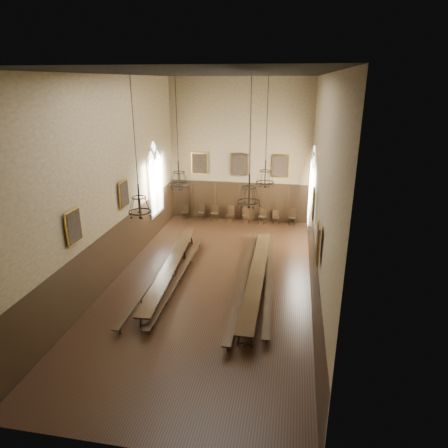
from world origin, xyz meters
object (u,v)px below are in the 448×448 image
(table_left, at_px, (171,271))
(chandelier_back_left, at_px, (179,178))
(bench_left_outer, at_px, (158,274))
(chair_5, at_px, (262,219))
(bench_left_inner, at_px, (180,277))
(chair_3, at_px, (230,217))
(chair_6, at_px, (276,220))
(chandelier_front_right, at_px, (249,193))
(bench_right_outer, at_px, (269,280))
(chandelier_front_left, at_px, (139,203))
(chair_1, at_px, (201,215))
(table_right, at_px, (257,279))
(chandelier_back_right, at_px, (265,175))
(chair_2, at_px, (215,216))
(chair_4, at_px, (246,218))
(chair_0, at_px, (185,215))
(bench_right_inner, at_px, (245,278))
(chair_7, at_px, (292,220))

(table_left, relative_size, chandelier_back_left, 1.72)
(bench_left_outer, bearing_deg, chair_5, 64.57)
(bench_left_inner, height_order, chair_3, chair_3)
(bench_left_inner, bearing_deg, chair_5, 70.69)
(bench_left_outer, relative_size, chair_6, 10.57)
(bench_left_outer, height_order, chandelier_front_right, chandelier_front_right)
(bench_left_outer, distance_m, chandelier_front_right, 7.18)
(bench_right_outer, bearing_deg, chandelier_front_right, -101.83)
(chandelier_front_left, bearing_deg, chair_1, 92.50)
(bench_left_inner, distance_m, chandelier_back_left, 4.86)
(table_right, xyz_separation_m, chandelier_back_right, (0.06, 2.09, 4.26))
(chair_3, height_order, chair_6, chair_3)
(table_right, xyz_separation_m, chair_1, (-4.60, 8.64, -0.08))
(chandelier_back_left, bearing_deg, chair_6, 52.93)
(bench_left_outer, height_order, chandelier_front_left, chandelier_front_left)
(chair_2, bearing_deg, chandelier_front_right, -68.31)
(chair_1, xyz_separation_m, chair_4, (3.02, -0.09, 0.01))
(table_right, distance_m, chair_1, 9.79)
(chair_0, bearing_deg, bench_right_inner, -46.55)
(bench_left_outer, bearing_deg, chair_7, 55.59)
(table_left, height_order, chair_4, chair_4)
(bench_left_outer, xyz_separation_m, chandelier_back_right, (4.66, 2.18, 4.37))
(chair_4, bearing_deg, bench_right_inner, -92.72)
(chair_3, bearing_deg, bench_left_inner, -85.70)
(table_left, xyz_separation_m, chair_3, (1.43, 8.42, -0.06))
(bench_right_outer, height_order, chair_3, chair_3)
(table_left, distance_m, chair_2, 8.42)
(bench_right_outer, xyz_separation_m, chandelier_front_left, (-4.63, -3.10, 4.30))
(chair_3, xyz_separation_m, chair_7, (4.00, 0.06, 0.01))
(bench_left_outer, xyz_separation_m, chair_2, (0.95, 8.70, 0.03))
(chair_2, height_order, chandelier_back_right, chandelier_back_right)
(chair_6, height_order, chandelier_back_right, chandelier_back_right)
(chandelier_back_left, relative_size, chandelier_front_right, 1.22)
(chair_0, xyz_separation_m, chair_4, (4.11, -0.05, 0.04))
(bench_right_outer, relative_size, chandelier_back_right, 1.94)
(chandelier_back_right, bearing_deg, table_left, -155.13)
(chair_6, bearing_deg, bench_right_inner, -103.04)
(bench_left_inner, distance_m, chair_3, 8.81)
(chair_5, distance_m, chandelier_back_right, 7.80)
(bench_right_inner, xyz_separation_m, chair_6, (0.93, 8.47, -0.03))
(bench_left_inner, relative_size, chair_3, 9.13)
(chandelier_back_right, bearing_deg, bench_right_inner, -108.02)
(chandelier_front_left, height_order, chandelier_front_right, same)
(bench_right_outer, height_order, chair_2, chair_2)
(table_right, bearing_deg, chair_4, 100.45)
(chair_3, bearing_deg, chandelier_front_right, -67.32)
(chair_6, distance_m, chandelier_back_right, 7.88)
(chandelier_back_left, bearing_deg, chair_5, 58.07)
(table_right, height_order, chandelier_front_right, chandelier_front_right)
(chair_5, distance_m, chair_7, 1.90)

